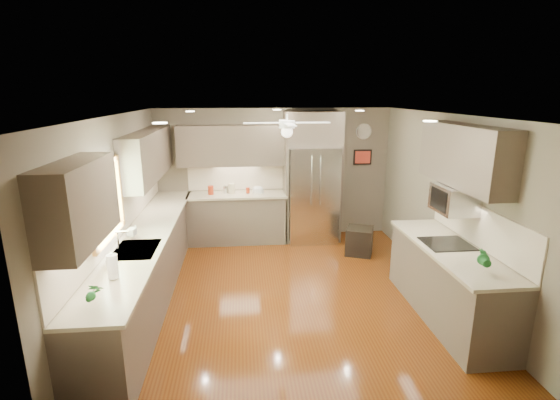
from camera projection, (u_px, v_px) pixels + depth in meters
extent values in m
plane|color=#50210A|center=(289.00, 293.00, 5.81)|extent=(5.00, 5.00, 0.00)
plane|color=white|center=(290.00, 115.00, 5.17)|extent=(5.00, 5.00, 0.00)
plane|color=#696050|center=(274.00, 174.00, 7.89)|extent=(4.50, 0.00, 4.50)
plane|color=#696050|center=(328.00, 300.00, 3.08)|extent=(4.50, 0.00, 4.50)
plane|color=#696050|center=(118.00, 214.00, 5.28)|extent=(0.00, 5.00, 5.00)
plane|color=#696050|center=(448.00, 205.00, 5.70)|extent=(0.00, 5.00, 5.00)
cylinder|color=#9C2911|center=(211.00, 190.00, 7.53)|extent=(0.13, 0.13, 0.17)
cylinder|color=silver|center=(226.00, 189.00, 7.64)|extent=(0.12, 0.12, 0.14)
cylinder|color=#C2B892|center=(232.00, 189.00, 7.61)|extent=(0.16, 0.16, 0.20)
cylinder|color=#9C2911|center=(248.00, 190.00, 7.61)|extent=(0.08, 0.08, 0.11)
imported|color=white|center=(132.00, 231.00, 5.25)|extent=(0.10, 0.10, 0.20)
imported|color=#1A5D24|center=(92.00, 292.00, 3.57)|extent=(0.14, 0.10, 0.27)
imported|color=#1A5D24|center=(485.00, 259.00, 4.26)|extent=(0.19, 0.16, 0.29)
imported|color=#C2B892|center=(258.00, 192.00, 7.63)|extent=(0.25, 0.25, 0.05)
cube|color=#4E4138|center=(149.00, 265.00, 5.66)|extent=(0.60, 4.70, 0.90)
cube|color=beige|center=(147.00, 233.00, 5.54)|extent=(0.65, 4.70, 0.04)
cube|color=beige|center=(122.00, 214.00, 5.44)|extent=(0.02, 4.70, 0.50)
cube|color=#4E4138|center=(238.00, 218.00, 7.74)|extent=(1.85, 0.60, 0.90)
cube|color=beige|center=(237.00, 195.00, 7.61)|extent=(1.85, 0.65, 0.04)
cube|color=beige|center=(237.00, 177.00, 7.83)|extent=(1.85, 0.02, 0.50)
cube|color=#4E4138|center=(79.00, 203.00, 3.61)|extent=(0.33, 1.20, 0.75)
cube|color=#4E4138|center=(149.00, 155.00, 6.40)|extent=(0.33, 2.40, 0.75)
cube|color=#4E4138|center=(236.00, 146.00, 7.52)|extent=(2.15, 0.33, 0.75)
cube|color=#4E4138|center=(464.00, 156.00, 4.95)|extent=(0.33, 1.70, 0.75)
cube|color=#BFF2B2|center=(104.00, 201.00, 4.72)|extent=(0.01, 1.00, 0.80)
cube|color=olive|center=(102.00, 165.00, 4.61)|extent=(0.05, 1.12, 0.06)
cube|color=olive|center=(110.00, 236.00, 4.83)|extent=(0.05, 1.12, 0.06)
cube|color=olive|center=(90.00, 214.00, 4.21)|extent=(0.05, 0.06, 0.80)
cube|color=olive|center=(119.00, 191.00, 5.23)|extent=(0.05, 0.06, 0.80)
cube|color=silver|center=(136.00, 250.00, 4.91)|extent=(0.50, 0.70, 0.03)
cube|color=#262626|center=(136.00, 253.00, 4.92)|extent=(0.44, 0.62, 0.05)
cylinder|color=silver|center=(118.00, 241.00, 4.86)|extent=(0.02, 0.02, 0.24)
cylinder|color=silver|center=(122.00, 232.00, 4.83)|extent=(0.16, 0.02, 0.02)
cube|color=silver|center=(312.00, 194.00, 7.70)|extent=(0.92, 0.72, 1.82)
cube|color=black|center=(315.00, 212.00, 7.44)|extent=(0.88, 0.02, 0.02)
cube|color=black|center=(316.00, 180.00, 7.28)|extent=(0.01, 0.02, 1.00)
cylinder|color=silver|center=(312.00, 181.00, 7.24)|extent=(0.02, 0.02, 0.90)
cylinder|color=silver|center=(321.00, 181.00, 7.25)|extent=(0.02, 0.02, 0.90)
cube|color=#4E4138|center=(313.00, 129.00, 7.44)|extent=(1.04, 0.60, 0.63)
cube|color=#4E4138|center=(286.00, 194.00, 7.71)|extent=(0.06, 0.60, 1.82)
cube|color=#4E4138|center=(337.00, 193.00, 7.80)|extent=(0.06, 0.60, 1.82)
cube|color=#4E4138|center=(448.00, 283.00, 5.10)|extent=(0.65, 2.20, 0.90)
cube|color=beige|center=(451.00, 249.00, 4.98)|extent=(0.70, 2.20, 0.04)
cube|color=beige|center=(479.00, 226.00, 4.94)|extent=(0.02, 2.20, 0.50)
cube|color=black|center=(447.00, 244.00, 5.07)|extent=(0.56, 0.52, 0.01)
cube|color=silver|center=(455.00, 199.00, 5.09)|extent=(0.42, 0.55, 0.34)
cube|color=black|center=(439.00, 200.00, 5.07)|extent=(0.02, 0.40, 0.26)
cylinder|color=white|center=(287.00, 117.00, 5.47)|extent=(0.03, 0.03, 0.08)
cylinder|color=white|center=(287.00, 124.00, 5.49)|extent=(0.22, 0.22, 0.10)
sphere|color=white|center=(287.00, 132.00, 5.52)|extent=(0.16, 0.16, 0.16)
cube|color=white|center=(312.00, 123.00, 5.52)|extent=(0.48, 0.11, 0.01)
cube|color=white|center=(284.00, 121.00, 5.82)|extent=(0.11, 0.48, 0.01)
cube|color=white|center=(261.00, 123.00, 5.45)|extent=(0.48, 0.11, 0.01)
cube|color=white|center=(290.00, 125.00, 5.15)|extent=(0.11, 0.48, 0.01)
cylinder|color=white|center=(190.00, 111.00, 6.29)|extent=(0.14, 0.14, 0.01)
cylinder|color=white|center=(360.00, 111.00, 6.54)|extent=(0.14, 0.14, 0.01)
cylinder|color=white|center=(160.00, 123.00, 3.88)|extent=(0.14, 0.14, 0.01)
cylinder|color=white|center=(430.00, 121.00, 4.14)|extent=(0.14, 0.14, 0.01)
cylinder|color=white|center=(277.00, 110.00, 6.90)|extent=(0.14, 0.14, 0.01)
cylinder|color=white|center=(364.00, 131.00, 7.84)|extent=(0.30, 0.03, 0.30)
cylinder|color=silver|center=(364.00, 132.00, 7.82)|extent=(0.29, 0.00, 0.29)
cube|color=black|center=(363.00, 157.00, 7.96)|extent=(0.36, 0.03, 0.30)
cube|color=red|center=(363.00, 157.00, 7.95)|extent=(0.30, 0.01, 0.24)
cube|color=black|center=(359.00, 242.00, 7.17)|extent=(0.58, 0.58, 0.50)
cube|color=black|center=(360.00, 229.00, 7.11)|extent=(0.55, 0.55, 0.03)
cylinder|color=white|center=(113.00, 266.00, 4.09)|extent=(0.11, 0.11, 0.25)
cylinder|color=silver|center=(113.00, 265.00, 4.08)|extent=(0.02, 0.02, 0.27)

